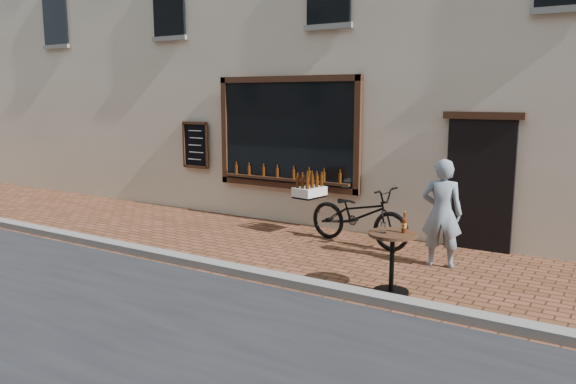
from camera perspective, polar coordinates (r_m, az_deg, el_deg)
The scene contains 5 objects.
ground at distance 7.77m, azimuth -1.76°, elevation -9.60°, with size 90.00×90.00×0.00m, color #54311B.
kerb at distance 7.91m, azimuth -0.95°, elevation -8.79°, with size 90.00×0.25×0.12m, color slate.
cargo_bicycle at distance 9.89m, azimuth 7.01°, elevation -2.24°, with size 2.38×1.00×1.12m.
bistro_table at distance 7.50m, azimuth 10.57°, elevation -5.81°, with size 0.64×0.64×1.09m.
pedestrian at distance 8.79m, azimuth 15.36°, elevation -2.08°, with size 0.60×0.40×1.66m, color gray.
Camera 1 is at (4.09, -6.10, 2.56)m, focal length 35.00 mm.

